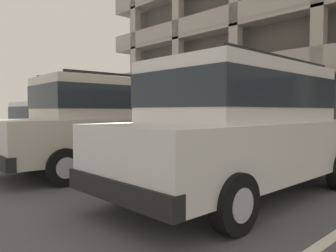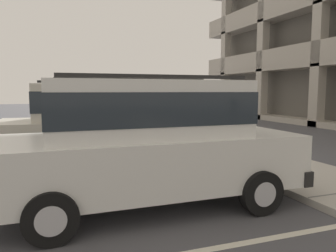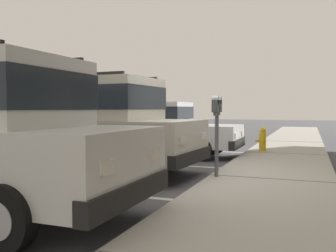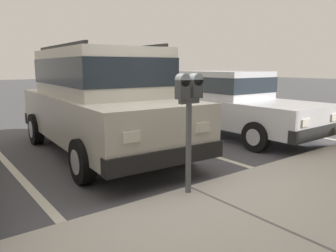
{
  "view_description": "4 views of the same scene",
  "coord_description": "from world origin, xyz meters",
  "px_view_note": "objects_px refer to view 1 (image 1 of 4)",
  "views": [
    {
      "loc": [
        6.05,
        -6.45,
        1.3
      ],
      "look_at": [
        -0.07,
        -0.73,
        0.91
      ],
      "focal_mm": 35.0,
      "sensor_mm": 36.0,
      "label": 1
    },
    {
      "loc": [
        8.01,
        -3.6,
        1.83
      ],
      "look_at": [
        0.01,
        -0.73,
        0.9
      ],
      "focal_mm": 35.0,
      "sensor_mm": 36.0,
      "label": 2
    },
    {
      "loc": [
        6.76,
        1.92,
        1.35
      ],
      "look_at": [
        -0.36,
        -0.78,
        1.0
      ],
      "focal_mm": 40.0,
      "sensor_mm": 36.0,
      "label": 3
    },
    {
      "loc": [
        2.66,
        3.29,
        1.67
      ],
      "look_at": [
        -0.39,
        -0.76,
        0.74
      ],
      "focal_mm": 35.0,
      "sensor_mm": 36.0,
      "label": 4
    }
  ],
  "objects_px": {
    "dark_hatchback": "(242,124)",
    "parking_meter_near": "(202,114)",
    "silver_suv": "(111,120)",
    "fire_hydrant": "(118,133)",
    "red_sedan": "(59,127)"
  },
  "relations": [
    {
      "from": "parking_meter_near",
      "to": "fire_hydrant",
      "type": "distance_m",
      "value": 4.57
    },
    {
      "from": "dark_hatchback",
      "to": "silver_suv",
      "type": "bearing_deg",
      "value": -175.03
    },
    {
      "from": "red_sedan",
      "to": "dark_hatchback",
      "type": "bearing_deg",
      "value": -0.84
    },
    {
      "from": "dark_hatchback",
      "to": "parking_meter_near",
      "type": "bearing_deg",
      "value": 140.15
    },
    {
      "from": "red_sedan",
      "to": "dark_hatchback",
      "type": "relative_size",
      "value": 0.94
    },
    {
      "from": "dark_hatchback",
      "to": "fire_hydrant",
      "type": "distance_m",
      "value": 8.09
    },
    {
      "from": "red_sedan",
      "to": "dark_hatchback",
      "type": "xyz_separation_m",
      "value": [
        6.48,
        -0.04,
        0.27
      ]
    },
    {
      "from": "red_sedan",
      "to": "silver_suv",
      "type": "bearing_deg",
      "value": -5.86
    },
    {
      "from": "dark_hatchback",
      "to": "parking_meter_near",
      "type": "xyz_separation_m",
      "value": [
        -3.04,
        2.56,
        0.12
      ]
    },
    {
      "from": "silver_suv",
      "to": "fire_hydrant",
      "type": "distance_m",
      "value": 5.36
    },
    {
      "from": "dark_hatchback",
      "to": "fire_hydrant",
      "type": "relative_size",
      "value": 6.84
    },
    {
      "from": "silver_suv",
      "to": "parking_meter_near",
      "type": "bearing_deg",
      "value": 89.41
    },
    {
      "from": "parking_meter_near",
      "to": "fire_hydrant",
      "type": "xyz_separation_m",
      "value": [
        -4.5,
        0.3,
        -0.75
      ]
    },
    {
      "from": "dark_hatchback",
      "to": "red_sedan",
      "type": "bearing_deg",
      "value": 179.89
    },
    {
      "from": "dark_hatchback",
      "to": "fire_hydrant",
      "type": "bearing_deg",
      "value": 159.52
    }
  ]
}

